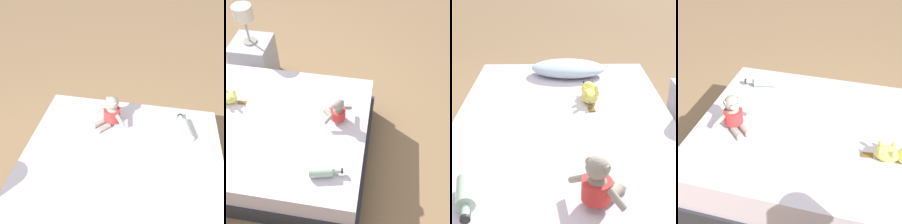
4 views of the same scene
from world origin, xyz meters
The scene contains 5 objects.
ground_plane centered at (0.00, 0.00, 0.00)m, with size 16.00×16.00×0.00m, color #93704C.
bed centered at (0.00, 0.00, 0.22)m, with size 1.34×2.03×0.44m.
plush_monkey centered at (0.13, -0.73, 0.54)m, with size 0.26×0.26×0.24m.
plush_yellow_creature centered at (0.17, 0.28, 0.49)m, with size 0.11×0.33×0.10m.
glass_bottle centered at (-0.41, -0.71, 0.48)m, with size 0.11×0.25×0.08m.
Camera 4 is at (1.69, 0.08, 1.82)m, focal length 53.94 mm.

